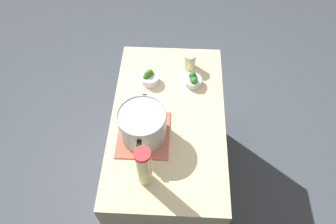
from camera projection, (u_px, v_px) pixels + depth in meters
The scene contains 8 objects.
ground_plane at pixel (168, 177), 2.73m from camera, with size 8.00×8.00×0.00m, color #474E57.
counter_slab at pixel (168, 152), 2.35m from camera, with size 1.24×0.71×0.94m, color beige.
dish_cloth at pixel (144, 134), 1.89m from camera, with size 0.34×0.31×0.01m, color #B05F4A.
cooking_pot at pixel (142, 124), 1.80m from camera, with size 0.35×0.28×0.20m.
lemonade_pitcher at pixel (144, 167), 1.60m from camera, with size 0.09×0.09×0.30m.
mason_jar at pixel (190, 61), 2.17m from camera, with size 0.09×0.09×0.12m.
broccoli_bowl_front at pixel (193, 80), 2.10m from camera, with size 0.12×0.12×0.08m.
broccoli_bowl_center at pixel (149, 78), 2.11m from camera, with size 0.12×0.12×0.09m.
Camera 1 is at (-1.12, -0.05, 2.56)m, focal length 33.53 mm.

